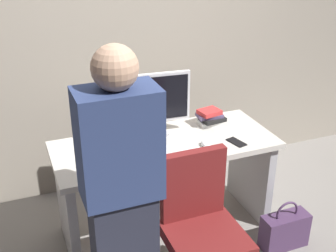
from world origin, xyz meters
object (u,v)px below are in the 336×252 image
Objects in this scene: office_chair at (201,237)px; monitor at (153,101)px; cup_by_monitor at (93,138)px; book_stack at (210,117)px; desk at (165,169)px; cup_near_keyboard at (101,155)px; mouse at (206,144)px; keyboard at (168,151)px; person_at_desk at (122,196)px; cell_phone at (236,142)px; handbag at (285,230)px.

monitor is at bearing 89.85° from office_chair.
book_stack reaches higher than cup_by_monitor.
desk is 0.55m from cup_near_keyboard.
cup_by_monitor is at bearing 117.52° from office_chair.
office_chair is 1.01m from cup_by_monitor.
mouse is 0.48× the size of book_stack.
monitor is at bearing 92.53° from keyboard.
book_stack is at bearing -0.88° from cup_by_monitor.
monitor is 1.26× the size of keyboard.
office_chair is at bearing -92.88° from desk.
book_stack is (0.42, 0.15, 0.27)m from desk.
person_at_desk is at bearing -179.66° from office_chair.
cell_phone is (0.04, -0.33, -0.05)m from book_stack.
desk is 3.61× the size of keyboard.
keyboard is at bearing -104.20° from desk.
monitor reaches higher than cup_near_keyboard.
keyboard is (-0.00, 0.53, 0.31)m from office_chair.
office_chair is 0.82m from handbag.
cup_near_keyboard is (0.03, 0.58, -0.06)m from person_at_desk.
keyboard is 4.56× the size of cup_by_monitor.
monitor is 0.55m from cup_near_keyboard.
monitor reaches higher than keyboard.
person_at_desk is 11.38× the size of cell_phone.
desk is at bearing 145.22° from cell_phone.
book_stack reaches higher than handbag.
book_stack is at bearing 15.21° from cup_near_keyboard.
desk is 7.44× the size of book_stack.
keyboard is 0.55m from book_stack.
cup_near_keyboard is at bearing 127.09° from office_chair.
cup_by_monitor is 0.89m from book_stack.
mouse is at bearing 143.39° from handbag.
person_at_desk reaches higher than book_stack.
cup_near_keyboard is at bearing -164.79° from book_stack.
monitor reaches higher than handbag.
cell_phone is at bearing -20.57° from cup_by_monitor.
cell_phone is (0.96, 0.49, -0.11)m from person_at_desk.
desk is 0.95m from handbag.
person_at_desk is 7.87× the size of book_stack.
office_chair is 0.57× the size of person_at_desk.
office_chair is 1.01m from book_stack.
keyboard is at bearing -147.48° from book_stack.
monitor is 0.65m from cell_phone.
mouse is at bearing 0.18° from keyboard.
office_chair is at bearing -148.40° from cell_phone.
cell_phone is (0.22, -0.03, -0.01)m from mouse.
monitor is at bearing 60.58° from person_at_desk.
cup_near_keyboard is 0.67× the size of cell_phone.
person_at_desk is 17.38× the size of cup_by_monitor.
cell_phone is at bearing 127.89° from handbag.
cup_near_keyboard is at bearing 87.05° from person_at_desk.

